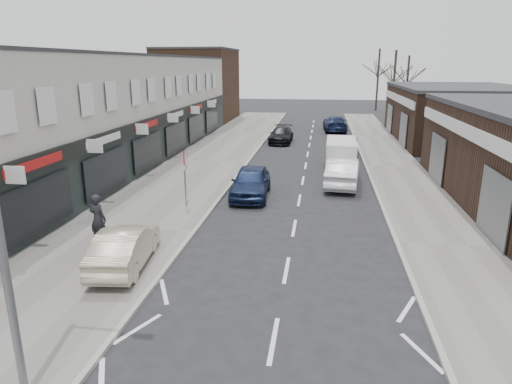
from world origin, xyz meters
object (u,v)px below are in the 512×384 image
at_px(street_lamp, 0,179).
at_px(white_van, 341,157).
at_px(parked_car_left_b, 281,135).
at_px(warning_sign, 185,162).
at_px(parked_car_left_a, 251,182).
at_px(parked_car_right_a, 343,172).
at_px(parked_car_right_c, 335,124).
at_px(pedestrian, 98,219).
at_px(parked_car_right_b, 344,144).
at_px(sedan_on_pavement, 125,247).

height_order(street_lamp, white_van, street_lamp).
relative_size(street_lamp, parked_car_left_b, 1.76).
bearing_deg(warning_sign, parked_car_left_a, 40.95).
xyz_separation_m(parked_car_right_a, parked_car_right_c, (0.04, 21.21, -0.02)).
relative_size(white_van, parked_car_left_b, 1.12).
bearing_deg(parked_car_left_a, white_van, 50.56).
xyz_separation_m(warning_sign, pedestrian, (-1.88, -4.93, -1.14)).
bearing_deg(parked_car_right_c, street_lamp, 76.94).
bearing_deg(parked_car_left_b, pedestrian, -100.15).
height_order(warning_sign, white_van, warning_sign).
xyz_separation_m(white_van, parked_car_left_b, (-4.64, 10.35, -0.27)).
bearing_deg(parked_car_right_c, warning_sign, 71.04).
height_order(warning_sign, parked_car_right_a, warning_sign).
xyz_separation_m(white_van, parked_car_right_b, (0.46, 5.63, -0.15)).
xyz_separation_m(street_lamp, warning_sign, (-0.63, 12.80, -2.42)).
bearing_deg(street_lamp, warning_sign, 92.84).
bearing_deg(parked_car_right_a, white_van, -84.54).
relative_size(parked_car_right_a, parked_car_right_b, 1.03).
bearing_deg(pedestrian, parked_car_right_b, -103.55).
xyz_separation_m(parked_car_left_a, parked_car_right_b, (5.15, 11.82, 0.02)).
distance_m(street_lamp, parked_car_right_c, 39.88).
distance_m(pedestrian, parked_car_left_a, 8.56).
distance_m(street_lamp, white_van, 22.65).
bearing_deg(parked_car_right_c, parked_car_left_b, 54.64).
height_order(pedestrian, parked_car_left_a, pedestrian).
xyz_separation_m(parked_car_left_b, parked_car_right_c, (4.68, 7.46, 0.11)).
bearing_deg(warning_sign, street_lamp, -87.16).
relative_size(warning_sign, parked_car_right_c, 0.51).
distance_m(pedestrian, parked_car_right_c, 32.60).
xyz_separation_m(street_lamp, parked_car_right_a, (6.73, 17.91, -3.83)).
relative_size(warning_sign, white_van, 0.53).
xyz_separation_m(sedan_on_pavement, pedestrian, (-1.78, 1.73, 0.28)).
distance_m(sedan_on_pavement, parked_car_right_c, 33.82).
height_order(street_lamp, parked_car_left_b, street_lamp).
relative_size(pedestrian, parked_car_left_b, 0.41).
height_order(parked_car_left_a, parked_car_left_b, parked_car_left_a).
distance_m(pedestrian, parked_car_right_b, 21.40).
xyz_separation_m(pedestrian, parked_car_left_b, (4.60, 23.79, -0.40)).
height_order(sedan_on_pavement, parked_car_right_c, parked_car_right_c).
height_order(parked_car_left_b, parked_car_right_b, parked_car_right_b).
bearing_deg(white_van, parked_car_left_b, 115.46).
relative_size(white_van, parked_car_right_c, 0.96).
height_order(sedan_on_pavement, parked_car_left_b, sedan_on_pavement).
relative_size(sedan_on_pavement, parked_car_right_c, 0.76).
bearing_deg(parked_car_right_b, parked_car_left_a, 65.92).
height_order(white_van, parked_car_right_b, white_van).
bearing_deg(parked_car_right_a, parked_car_right_c, -84.60).
relative_size(parked_car_left_b, parked_car_right_c, 0.86).
height_order(warning_sign, parked_car_left_b, warning_sign).
distance_m(pedestrian, parked_car_right_a, 13.64).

